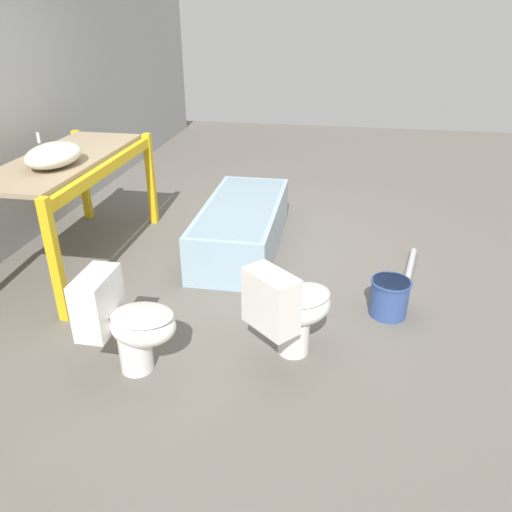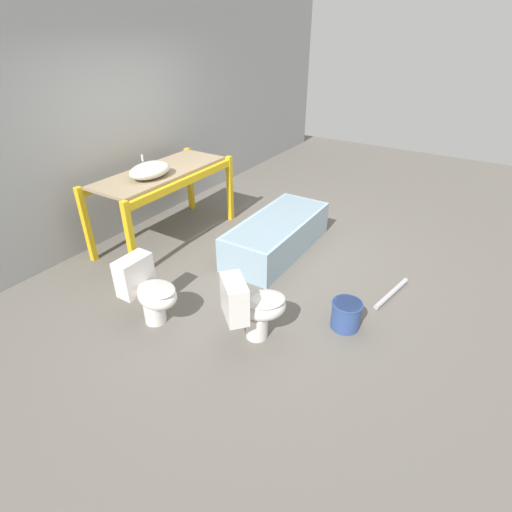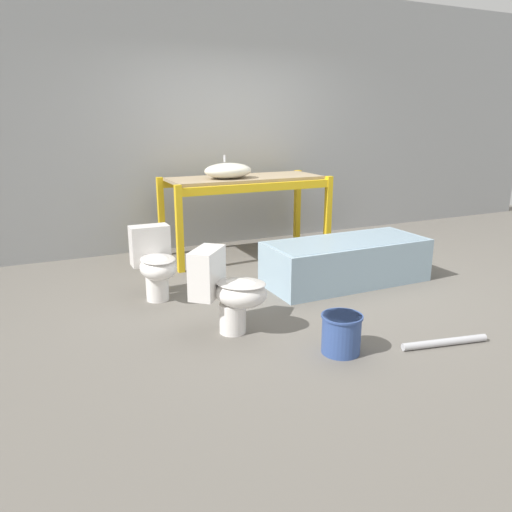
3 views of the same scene
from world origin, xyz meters
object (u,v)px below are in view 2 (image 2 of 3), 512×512
object	(u,v)px
sink_basin	(150,170)
bucket_white	(346,314)
toilet_near	(149,290)
bathtub_main	(277,233)
toilet_far	(253,306)

from	to	relation	value
sink_basin	bucket_white	xyz separation A→B (m)	(-0.21, -2.64, -0.88)
sink_basin	bucket_white	size ratio (longest dim) A/B	1.89
sink_basin	toilet_near	bearing A→B (deg)	-138.68
bathtub_main	toilet_far	xyz separation A→B (m)	(-1.54, -0.63, 0.10)
toilet_near	bucket_white	world-z (taller)	toilet_near
sink_basin	bathtub_main	distance (m)	1.71
bathtub_main	bucket_white	size ratio (longest dim) A/B	5.58
bathtub_main	bucket_white	world-z (taller)	bathtub_main
toilet_near	toilet_far	distance (m)	1.02
bathtub_main	toilet_far	bearing A→B (deg)	-158.20
sink_basin	toilet_far	distance (m)	2.23
bathtub_main	toilet_near	distance (m)	1.89
bathtub_main	sink_basin	bearing A→B (deg)	118.36
toilet_near	toilet_far	xyz separation A→B (m)	(0.32, -0.97, 0.00)
toilet_near	toilet_far	size ratio (longest dim) A/B	1.00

